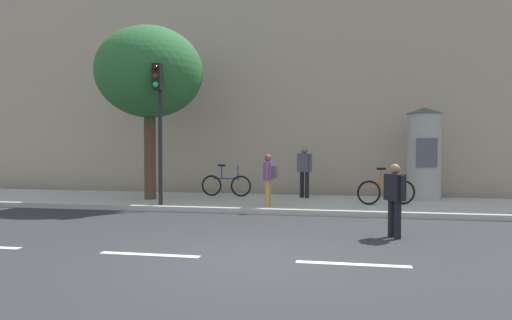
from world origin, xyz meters
TOP-DOWN VIEW (x-y plane):
  - ground_plane at (0.00, 0.00)m, footprint 80.00×80.00m
  - sidewalk_curb at (0.00, 7.00)m, footprint 36.00×4.00m
  - lane_markings at (-0.00, 0.00)m, footprint 25.80×0.16m
  - building_backdrop at (0.00, 12.00)m, footprint 36.00×5.00m
  - traffic_light at (-3.73, 5.24)m, footprint 0.24×0.45m
  - poster_column at (4.06, 8.18)m, footprint 1.16×1.16m
  - street_tree at (-4.65, 6.69)m, footprint 3.45×3.45m
  - pedestrian_in_red_top at (2.58, 2.32)m, footprint 0.42×0.55m
  - pedestrian_with_bag at (0.25, 8.02)m, footprint 0.53×0.48m
  - pedestrian_in_dark_shirt at (-0.57, 5.69)m, footprint 0.39×0.56m
  - bicycle_leaning at (-2.44, 8.00)m, footprint 1.77×0.12m
  - bicycle_upright at (2.77, 6.64)m, footprint 1.71×0.56m

SIDE VIEW (x-z plane):
  - ground_plane at x=0.00m, z-range 0.00..0.00m
  - lane_markings at x=0.00m, z-range 0.00..0.01m
  - sidewalk_curb at x=0.00m, z-range 0.00..0.15m
  - bicycle_leaning at x=-2.44m, z-range -0.01..1.08m
  - bicycle_upright at x=2.77m, z-range -0.01..1.08m
  - pedestrian_in_red_top at x=2.58m, z-range 0.12..1.63m
  - pedestrian_in_dark_shirt at x=-0.57m, z-range 0.28..1.76m
  - pedestrian_with_bag at x=0.25m, z-range 0.31..2.02m
  - poster_column at x=4.06m, z-range 0.17..3.13m
  - traffic_light at x=-3.73m, z-range 0.87..4.97m
  - street_tree at x=-4.65m, z-range 1.45..7.03m
  - building_backdrop at x=0.00m, z-range 0.00..9.73m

